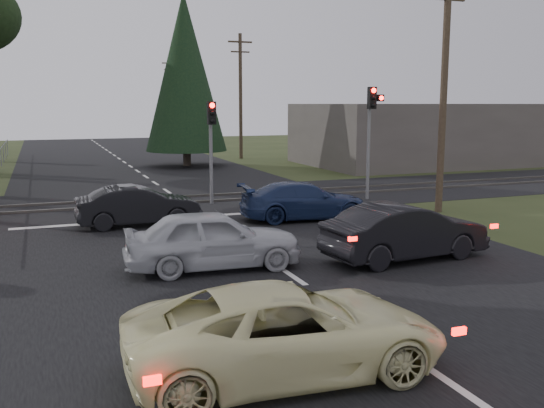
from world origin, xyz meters
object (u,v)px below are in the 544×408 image
cream_coupe (287,331)px  dark_car_far (138,206)px  utility_pole_far (171,97)px  blue_sedan (304,201)px  dark_hatchback (405,232)px  utility_pole_near (444,84)px  traffic_signal_center (211,135)px  silver_car (213,239)px  traffic_signal_right (372,121)px  utility_pole_mid (241,94)px

cream_coupe → dark_car_far: bearing=4.9°
utility_pole_far → blue_sedan: (-5.35, -48.58, -4.07)m
utility_pole_far → dark_hatchback: utility_pole_far is taller
utility_pole_near → utility_pole_far: (0.00, 49.00, 0.00)m
traffic_signal_center → silver_car: bearing=-105.3°
utility_pole_far → cream_coupe: 60.83m
utility_pole_near → utility_pole_far: bearing=90.0°
utility_pole_far → traffic_signal_right: bearing=-91.2°
silver_car → utility_pole_near: bearing=-60.9°
utility_pole_near → blue_sedan: (-5.35, 0.42, -4.07)m
traffic_signal_center → dark_hatchback: bearing=-77.1°
traffic_signal_center → blue_sedan: bearing=-63.2°
utility_pole_mid → blue_sedan: 24.52m
traffic_signal_right → traffic_signal_center: 6.68m
traffic_signal_center → utility_pole_far: size_ratio=0.46×
utility_pole_near → dark_hatchback: (-5.14, -5.60, -4.00)m
utility_pole_far → dark_car_far: utility_pole_far is taller
traffic_signal_right → silver_car: traffic_signal_right is taller
traffic_signal_right → silver_car: size_ratio=1.09×
utility_pole_mid → cream_coupe: bearing=-106.9°
blue_sedan → silver_car: bearing=142.9°
utility_pole_near → cream_coupe: (-10.59, -10.76, -4.05)m
cream_coupe → dark_hatchback: size_ratio=1.09×
utility_pole_mid → dark_car_far: utility_pole_mid is taller
traffic_signal_right → utility_pole_mid: size_ratio=0.52×
traffic_signal_center → dark_hatchback: traffic_signal_center is taller
traffic_signal_center → blue_sedan: 5.24m
traffic_signal_center → traffic_signal_right: bearing=-10.4°
traffic_signal_center → dark_car_far: bearing=-136.1°
utility_pole_mid → utility_pole_far: same height
traffic_signal_center → utility_pole_far: 44.99m
traffic_signal_center → blue_sedan: (2.15, -4.26, -2.15)m
traffic_signal_center → cream_coupe: 15.89m
traffic_signal_right → traffic_signal_center: traffic_signal_right is taller
traffic_signal_right → utility_pole_far: size_ratio=0.52×
utility_pole_near → blue_sedan: bearing=175.6°
silver_car → blue_sedan: bearing=-38.6°
utility_pole_near → dark_hatchback: size_ratio=2.03×
cream_coupe → utility_pole_mid: bearing=-13.8°
blue_sedan → cream_coupe: bearing=160.6°
cream_coupe → dark_car_far: size_ratio=1.20×
dark_hatchback → utility_pole_far: bearing=-10.8°
dark_hatchback → traffic_signal_right: bearing=-30.2°
traffic_signal_center → blue_sedan: traffic_signal_center is taller
traffic_signal_right → dark_car_far: bearing=-168.1°
dark_hatchback → dark_car_far: size_ratio=1.10×
cream_coupe → dark_hatchback: dark_hatchback is taller
traffic_signal_center → dark_hatchback: (2.36, -10.28, -2.08)m
utility_pole_far → dark_car_far: size_ratio=2.23×
silver_car → blue_sedan: (4.70, 5.09, -0.08)m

